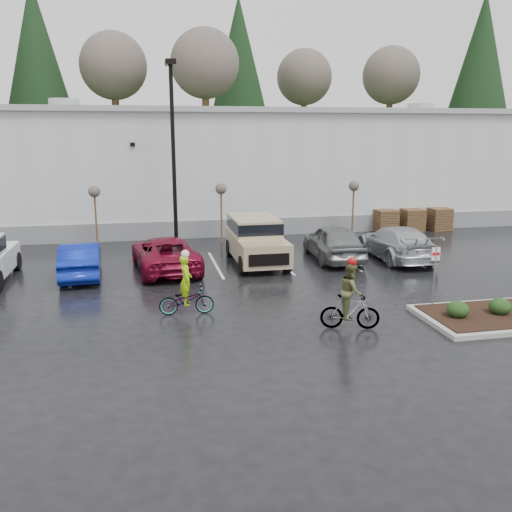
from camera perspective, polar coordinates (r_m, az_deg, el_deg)
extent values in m
plane|color=black|center=(17.58, 7.41, -6.70)|extent=(120.00, 120.00, 0.00)
cube|color=silver|center=(38.08, -3.39, 9.40)|extent=(60.00, 15.00, 7.00)
cube|color=slate|center=(31.03, -1.27, 3.01)|extent=(60.00, 0.12, 1.00)
cube|color=#999B9E|center=(38.03, -3.47, 14.75)|extent=(60.50, 15.50, 0.30)
cube|color=#263917|center=(60.92, -6.61, 10.23)|extent=(80.00, 25.00, 6.00)
cylinder|color=black|center=(27.68, -8.66, 9.99)|extent=(0.20, 0.20, 9.00)
cube|color=black|center=(27.83, -9.01, 19.49)|extent=(0.50, 1.00, 0.25)
cylinder|color=#4B2F1E|center=(29.06, -16.48, 3.59)|extent=(0.10, 0.10, 2.80)
sphere|color=#504540|center=(28.86, -16.67, 6.53)|extent=(0.60, 0.60, 0.60)
cylinder|color=#4B2F1E|center=(29.24, -3.66, 4.15)|extent=(0.10, 0.10, 2.80)
sphere|color=#504540|center=(29.04, -3.71, 7.08)|extent=(0.60, 0.60, 0.60)
cylinder|color=#4B2F1E|center=(31.17, 10.16, 4.53)|extent=(0.10, 0.10, 2.80)
sphere|color=#504540|center=(30.99, 10.27, 7.27)|extent=(0.60, 0.60, 0.60)
cube|color=#4B2F1E|center=(33.18, 13.49, 3.61)|extent=(1.20, 1.20, 1.35)
cube|color=#4B2F1E|center=(33.93, 16.10, 3.67)|extent=(1.20, 1.20, 1.35)
cube|color=#4B2F1E|center=(34.80, 18.73, 3.71)|extent=(1.20, 1.20, 1.35)
ellipsoid|color=black|center=(18.29, 20.48, -5.29)|extent=(0.70, 0.70, 0.52)
ellipsoid|color=black|center=(19.11, 24.31, -4.85)|extent=(0.70, 0.70, 0.52)
cylinder|color=gray|center=(18.98, 18.23, -2.30)|extent=(0.05, 0.05, 2.20)
cube|color=white|center=(18.78, 18.41, 0.21)|extent=(0.30, 0.02, 0.45)
cube|color=red|center=(18.77, 18.43, 0.20)|extent=(0.26, 0.02, 0.10)
imported|color=navy|center=(23.45, -17.98, -0.36)|extent=(1.81, 4.51, 1.46)
imported|color=maroon|center=(23.66, -9.54, 0.26)|extent=(3.04, 5.59, 1.49)
imported|color=slate|center=(25.56, 8.16, 1.48)|extent=(2.23, 5.03, 1.68)
imported|color=#B5BABE|center=(26.24, 14.55, 1.37)|extent=(2.32, 5.44, 1.57)
imported|color=#3F3F44|center=(17.99, -7.32, -4.66)|extent=(1.81, 0.68, 0.94)
imported|color=#96CE0B|center=(17.79, -7.39, -2.50)|extent=(0.41, 0.61, 1.64)
sphere|color=silver|center=(17.58, -7.47, 0.20)|extent=(0.27, 0.27, 0.27)
imported|color=#3F3F44|center=(16.77, 9.87, -5.81)|extent=(1.81, 0.96, 1.08)
imported|color=#4F522C|center=(16.57, 9.95, -3.65)|extent=(0.66, 0.92, 1.71)
sphere|color=#990C0C|center=(16.34, 10.08, -0.59)|extent=(0.28, 0.28, 0.28)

